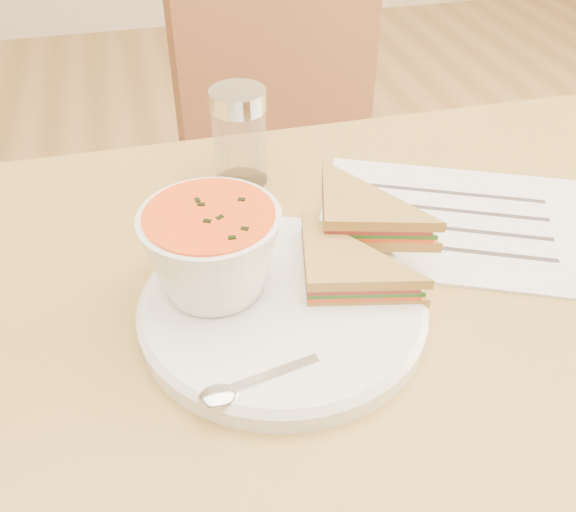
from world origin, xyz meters
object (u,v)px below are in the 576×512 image
object	(u,v)px
plate	(283,309)
soup_bowl	(213,255)
condiment_shaker	(240,137)
chair_far	(333,204)

from	to	relation	value
plate	soup_bowl	distance (m)	0.08
plate	condiment_shaker	bearing A→B (deg)	87.98
plate	condiment_shaker	xyz separation A→B (m)	(0.01, 0.23, 0.05)
chair_far	condiment_shaker	size ratio (longest dim) A/B	8.55
soup_bowl	condiment_shaker	size ratio (longest dim) A/B	1.07
chair_far	condiment_shaker	xyz separation A→B (m)	(-0.22, -0.31, 0.33)
condiment_shaker	chair_far	bearing A→B (deg)	54.40
chair_far	soup_bowl	xyz separation A→B (m)	(-0.28, -0.51, 0.33)
chair_far	condiment_shaker	bearing A→B (deg)	38.45
soup_bowl	condiment_shaker	bearing A→B (deg)	72.88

